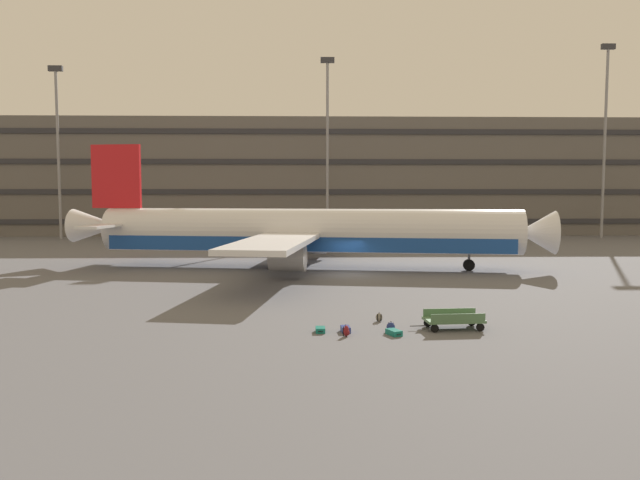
# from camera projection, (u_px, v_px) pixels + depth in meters

# --- Properties ---
(ground_plane) EXTENTS (600.00, 600.00, 0.00)m
(ground_plane) POSITION_uv_depth(u_px,v_px,m) (347.00, 274.00, 45.16)
(ground_plane) COLOR #5B5B60
(terminal_structure) EXTENTS (153.80, 20.22, 16.61)m
(terminal_structure) POSITION_uv_depth(u_px,v_px,m) (325.00, 178.00, 93.55)
(terminal_structure) COLOR #605B56
(terminal_structure) RESTS_ON ground_plane
(airliner) EXTENTS (39.45, 32.14, 10.13)m
(airliner) POSITION_uv_depth(u_px,v_px,m) (303.00, 233.00, 48.70)
(airliner) COLOR silver
(airliner) RESTS_ON ground_plane
(light_mast_far_left) EXTENTS (1.80, 0.50, 22.42)m
(light_mast_far_left) POSITION_uv_depth(u_px,v_px,m) (58.00, 140.00, 78.13)
(light_mast_far_left) COLOR gray
(light_mast_far_left) RESTS_ON ground_plane
(light_mast_left) EXTENTS (1.80, 0.50, 23.67)m
(light_mast_left) POSITION_uv_depth(u_px,v_px,m) (327.00, 136.00, 79.00)
(light_mast_left) COLOR gray
(light_mast_left) RESTS_ON ground_plane
(light_mast_center_left) EXTENTS (1.80, 0.50, 25.63)m
(light_mast_center_left) POSITION_uv_depth(u_px,v_px,m) (605.00, 129.00, 79.90)
(light_mast_center_left) COLOR gray
(light_mast_center_left) RESTS_ON ground_plane
(suitcase_purple) EXTENTS (0.43, 0.73, 0.25)m
(suitcase_purple) POSITION_uv_depth(u_px,v_px,m) (346.00, 329.00, 26.54)
(suitcase_purple) COLOR navy
(suitcase_purple) RESTS_ON ground_plane
(suitcase_navy) EXTENTS (0.69, 0.86, 0.24)m
(suitcase_navy) POSITION_uv_depth(u_px,v_px,m) (394.00, 332.00, 25.97)
(suitcase_navy) COLOR #147266
(suitcase_navy) RESTS_ON ground_plane
(suitcase_black) EXTENTS (0.42, 0.67, 0.22)m
(suitcase_black) POSITION_uv_depth(u_px,v_px,m) (320.00, 330.00, 26.51)
(suitcase_black) COLOR #147266
(suitcase_black) RESTS_ON ground_plane
(backpack_teal) EXTENTS (0.36, 0.42, 0.52)m
(backpack_teal) POSITION_uv_depth(u_px,v_px,m) (346.00, 331.00, 25.74)
(backpack_teal) COLOR maroon
(backpack_teal) RESTS_ON ground_plane
(backpack_red) EXTENTS (0.33, 0.24, 0.45)m
(backpack_red) POSITION_uv_depth(u_px,v_px,m) (379.00, 317.00, 28.70)
(backpack_red) COLOR gray
(backpack_red) RESTS_ON ground_plane
(backpack_scuffed) EXTENTS (0.41, 0.33, 0.46)m
(backpack_scuffed) POSITION_uv_depth(u_px,v_px,m) (391.00, 327.00, 26.62)
(backpack_scuffed) COLOR navy
(backpack_scuffed) RESTS_ON ground_plane
(baggage_cart) EXTENTS (3.34, 1.49, 0.82)m
(baggage_cart) POSITION_uv_depth(u_px,v_px,m) (453.00, 320.00, 27.10)
(baggage_cart) COLOR #4C724C
(baggage_cart) RESTS_ON ground_plane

